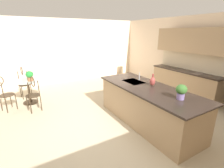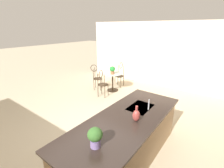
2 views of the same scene
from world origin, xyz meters
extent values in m
plane|color=beige|center=(0.00, 0.00, 0.00)|extent=(40.00, 40.00, 0.00)
cube|color=beige|center=(-4.26, 0.00, 1.35)|extent=(0.12, 7.80, 2.70)
cube|color=tan|center=(0.30, 0.85, 0.44)|extent=(2.70, 0.96, 0.88)
cube|color=#2D231E|center=(0.30, 0.85, 0.90)|extent=(2.80, 1.06, 0.04)
cube|color=#B2B5BA|center=(-0.25, 0.85, 0.91)|extent=(0.56, 0.40, 0.03)
cylinder|color=#3D2D1E|center=(-2.47, -1.51, 0.01)|extent=(0.44, 0.44, 0.03)
cylinder|color=#3D2D1E|center=(-2.47, -1.51, 0.38)|extent=(0.07, 0.07, 0.69)
cylinder|color=#B2C6C1|center=(-2.47, -1.51, 0.73)|extent=(0.80, 0.80, 0.01)
cylinder|color=#3D2D1E|center=(-2.93, -1.42, 0.23)|extent=(0.03, 0.03, 0.45)
cylinder|color=#3D2D1E|center=(-2.89, -1.70, 0.23)|extent=(0.03, 0.03, 0.45)
cylinder|color=#3D2D1E|center=(-3.21, -1.46, 0.23)|extent=(0.03, 0.03, 0.45)
cylinder|color=#3D2D1E|center=(-3.17, -1.74, 0.23)|extent=(0.03, 0.03, 0.45)
cylinder|color=#3D2D1E|center=(-3.05, -1.58, 0.46)|extent=(0.43, 0.43, 0.02)
cylinder|color=#3D2D1E|center=(-3.22, -1.48, 0.68)|extent=(0.03, 0.03, 0.45)
cylinder|color=#3D2D1E|center=(-3.18, -1.73, 0.68)|extent=(0.03, 0.03, 0.45)
torus|color=#3D2D1E|center=(-3.20, -1.60, 0.90)|extent=(0.28, 0.06, 0.28)
cylinder|color=#3D2D1E|center=(-1.91, -1.63, 0.23)|extent=(0.03, 0.03, 0.45)
cylinder|color=#3D2D1E|center=(-1.97, -1.36, 0.23)|extent=(0.03, 0.03, 0.45)
cylinder|color=#3D2D1E|center=(-1.63, -1.57, 0.23)|extent=(0.03, 0.03, 0.45)
cylinder|color=#3D2D1E|center=(-1.70, -1.29, 0.23)|extent=(0.03, 0.03, 0.45)
cylinder|color=#3D2D1E|center=(-1.80, -1.46, 0.46)|extent=(0.46, 0.46, 0.02)
cylinder|color=#3D2D1E|center=(-1.63, -1.55, 0.68)|extent=(0.03, 0.03, 0.45)
cylinder|color=#3D2D1E|center=(-1.69, -1.30, 0.68)|extent=(0.03, 0.03, 0.45)
torus|color=#3D2D1E|center=(-1.66, -1.43, 0.90)|extent=(0.28, 0.09, 0.28)
cylinder|color=#3D2D1E|center=(-2.41, -2.03, 0.23)|extent=(0.03, 0.03, 0.45)
cylinder|color=#3D2D1E|center=(-2.16, -1.89, 0.23)|extent=(0.03, 0.03, 0.45)
cylinder|color=#3D2D1E|center=(-2.27, -2.28, 0.23)|extent=(0.03, 0.03, 0.45)
cylinder|color=#3D2D1E|center=(-2.03, -2.14, 0.23)|extent=(0.03, 0.03, 0.45)
cylinder|color=#3D2D1E|center=(-2.22, -2.09, 0.46)|extent=(0.52, 0.52, 0.02)
cylinder|color=#3D2D1E|center=(-2.26, -2.28, 0.68)|extent=(0.03, 0.03, 0.45)
cylinder|color=#3D2D1E|center=(-2.03, -2.15, 0.68)|extent=(0.03, 0.03, 0.45)
torus|color=#3D2D1E|center=(-2.14, -2.22, 0.90)|extent=(0.16, 0.26, 0.28)
cylinder|color=#B2B5BA|center=(-0.25, 1.03, 1.03)|extent=(0.02, 0.02, 0.22)
cylinder|color=#9E603D|center=(-2.35, -1.44, 0.80)|extent=(0.15, 0.15, 0.12)
ellipsoid|color=#278C36|center=(-2.35, -1.44, 0.95)|extent=(0.22, 0.22, 0.20)
cylinder|color=#7A669E|center=(1.15, 0.89, 0.98)|extent=(0.14, 0.14, 0.11)
ellipsoid|color=#37672B|center=(1.15, 0.89, 1.12)|extent=(0.21, 0.21, 0.19)
ellipsoid|color=#993D38|center=(0.25, 1.03, 1.02)|extent=(0.13, 0.13, 0.21)
cylinder|color=#993D38|center=(0.25, 1.03, 1.17)|extent=(0.04, 0.04, 0.08)
camera|label=1|loc=(3.01, -1.72, 2.15)|focal=26.35mm
camera|label=2|loc=(2.43, 2.15, 2.47)|focal=25.62mm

